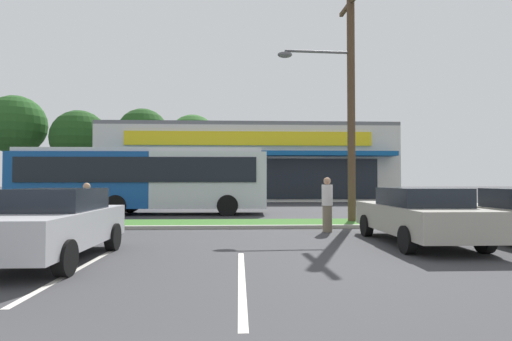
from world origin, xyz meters
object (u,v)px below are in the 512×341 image
object	(u,v)px
utility_pole	(347,96)
car_3	(53,224)
car_2	(418,215)
pedestrian_near_bench	(86,209)
pedestrian_by_pole	(327,204)
city_bus	(143,179)
bus_stop_bench	(30,217)

from	to	relation	value
utility_pole	car_3	size ratio (longest dim) A/B	2.18
utility_pole	car_2	world-z (taller)	utility_pole
car_3	pedestrian_near_bench	world-z (taller)	pedestrian_near_bench
car_2	pedestrian_near_bench	bearing A→B (deg)	78.81
car_3	pedestrian_by_pole	world-z (taller)	pedestrian_by_pole
city_bus	bus_stop_bench	distance (m)	7.54
city_bus	utility_pole	bearing A→B (deg)	-27.65
city_bus	car_2	bearing A→B (deg)	-44.91
pedestrian_near_bench	city_bus	bearing A→B (deg)	32.52
bus_stop_bench	pedestrian_near_bench	size ratio (longest dim) A/B	1.00
car_2	car_3	size ratio (longest dim) A/B	1.10
car_2	pedestrian_near_bench	distance (m)	9.43
car_3	pedestrian_near_bench	xyz separation A→B (m)	(-0.73, 3.74, 0.03)
bus_stop_bench	car_2	world-z (taller)	car_2
car_2	pedestrian_by_pole	world-z (taller)	pedestrian_by_pole
city_bus	pedestrian_near_bench	xyz separation A→B (m)	(0.25, -8.01, -0.96)
city_bus	pedestrian_near_bench	world-z (taller)	city_bus
car_2	pedestrian_by_pole	distance (m)	3.15
utility_pole	car_3	distance (m)	11.32
utility_pole	bus_stop_bench	size ratio (longest dim) A/B	5.76
city_bus	bus_stop_bench	world-z (taller)	city_bus
utility_pole	bus_stop_bench	distance (m)	11.89
car_2	city_bus	bearing A→B (deg)	44.01
car_2	pedestrian_by_pole	size ratio (longest dim) A/B	2.64
car_3	utility_pole	bearing A→B (deg)	130.42
city_bus	bus_stop_bench	xyz separation A→B (m)	(-1.79, -7.22, -1.26)
utility_pole	pedestrian_near_bench	bearing A→B (deg)	-160.57
car_3	car_2	bearing A→B (deg)	102.63
city_bus	car_3	xyz separation A→B (m)	(0.98, -11.75, -1.00)
city_bus	bus_stop_bench	size ratio (longest dim) A/B	7.74
bus_stop_bench	car_2	distance (m)	11.60
city_bus	pedestrian_by_pole	world-z (taller)	city_bus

